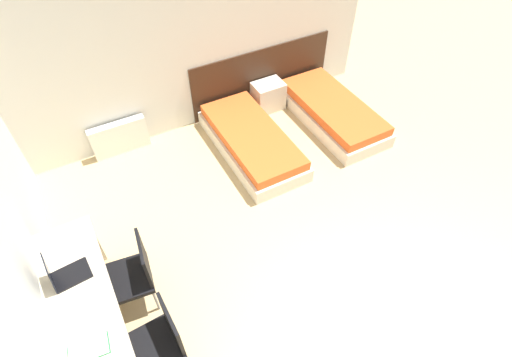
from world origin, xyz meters
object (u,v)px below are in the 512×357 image
at_px(chair_near_laptop, 133,273).
at_px(nightstand, 268,96).
at_px(bed_near_door, 333,112).
at_px(chair_near_notebook, 159,342).
at_px(laptop, 64,274).
at_px(bed_near_window, 252,141).

bearing_deg(chair_near_laptop, nightstand, 45.74).
height_order(bed_near_door, chair_near_laptop, chair_near_laptop).
distance_m(chair_near_notebook, laptop, 1.03).
bearing_deg(bed_near_door, laptop, -160.84).
bearing_deg(nightstand, bed_near_door, -47.26).
xyz_separation_m(bed_near_door, nightstand, (-0.71, 0.77, 0.06)).
height_order(bed_near_door, chair_near_notebook, chair_near_notebook).
height_order(bed_near_window, nightstand, nightstand).
bearing_deg(bed_near_window, bed_near_door, 0.00).
xyz_separation_m(bed_near_window, chair_near_laptop, (-2.11, -1.45, 0.31)).
xyz_separation_m(nightstand, chair_near_notebook, (-2.82, -2.99, 0.25)).
height_order(bed_near_window, chair_near_notebook, chair_near_notebook).
distance_m(bed_near_window, nightstand, 1.05).
bearing_deg(chair_near_notebook, bed_near_door, 29.52).
bearing_deg(bed_near_window, chair_near_laptop, -145.52).
relative_size(nightstand, chair_near_notebook, 0.54).
bearing_deg(bed_near_door, chair_near_notebook, -147.93).
distance_m(nightstand, chair_near_laptop, 3.60).
height_order(chair_near_laptop, chair_near_notebook, same).
height_order(bed_near_door, nightstand, nightstand).
bearing_deg(bed_near_window, chair_near_notebook, -133.62).
xyz_separation_m(nightstand, chair_near_laptop, (-2.83, -2.22, 0.25)).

